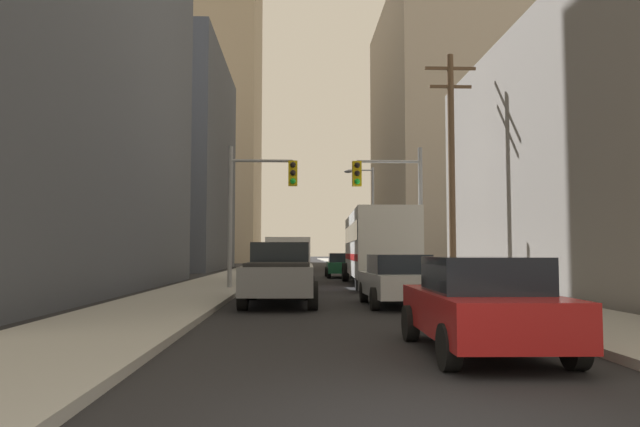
# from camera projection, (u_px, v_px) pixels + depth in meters

# --- Properties ---
(sidewalk_left) EXTENTS (3.30, 160.00, 0.15)m
(sidewalk_left) POSITION_uv_depth(u_px,v_px,m) (256.00, 268.00, 54.66)
(sidewalk_left) COLOR #9E9E99
(sidewalk_left) RESTS_ON ground
(sidewalk_right) EXTENTS (3.30, 160.00, 0.15)m
(sidewalk_right) POSITION_uv_depth(u_px,v_px,m) (364.00, 268.00, 55.05)
(sidewalk_right) COLOR #9E9E99
(sidewalk_right) RESTS_ON ground
(city_bus) EXTENTS (2.96, 11.59, 3.40)m
(city_bus) POSITION_uv_depth(u_px,v_px,m) (377.00, 245.00, 28.09)
(city_bus) COLOR silver
(city_bus) RESTS_ON ground
(pickup_truck_grey) EXTENTS (2.20, 5.44, 1.90)m
(pickup_truck_grey) POSITION_uv_depth(u_px,v_px,m) (280.00, 274.00, 18.06)
(pickup_truck_grey) COLOR slate
(pickup_truck_grey) RESTS_ON ground
(cargo_van_white) EXTENTS (2.16, 5.27, 2.26)m
(cargo_van_white) POSITION_uv_depth(u_px,v_px,m) (287.00, 258.00, 28.52)
(cargo_van_white) COLOR white
(cargo_van_white) RESTS_ON ground
(sedan_red) EXTENTS (1.95, 4.24, 1.52)m
(sedan_red) POSITION_uv_depth(u_px,v_px,m) (481.00, 305.00, 9.28)
(sedan_red) COLOR maroon
(sedan_red) RESTS_ON ground
(sedan_silver) EXTENTS (1.96, 4.27, 1.52)m
(sedan_silver) POSITION_uv_depth(u_px,v_px,m) (398.00, 280.00, 17.40)
(sedan_silver) COLOR #B7BABF
(sedan_silver) RESTS_ON ground
(sedan_green) EXTENTS (1.95, 4.24, 1.52)m
(sedan_green) POSITION_uv_depth(u_px,v_px,m) (342.00, 265.00, 36.83)
(sedan_green) COLOR #195938
(sedan_green) RESTS_ON ground
(sedan_blue) EXTENTS (1.95, 4.21, 1.52)m
(sedan_blue) POSITION_uv_depth(u_px,v_px,m) (289.00, 262.00, 46.58)
(sedan_blue) COLOR navy
(sedan_blue) RESTS_ON ground
(sedan_beige) EXTENTS (1.95, 4.25, 1.52)m
(sedan_beige) POSITION_uv_depth(u_px,v_px,m) (293.00, 261.00, 52.20)
(sedan_beige) COLOR #C6B793
(sedan_beige) RESTS_ON ground
(traffic_signal_near_left) EXTENTS (2.87, 0.44, 6.00)m
(traffic_signal_near_left) POSITION_uv_depth(u_px,v_px,m) (259.00, 194.00, 24.49)
(traffic_signal_near_left) COLOR gray
(traffic_signal_near_left) RESTS_ON ground
(traffic_signal_near_right) EXTENTS (2.97, 0.44, 6.00)m
(traffic_signal_near_right) POSITION_uv_depth(u_px,v_px,m) (392.00, 195.00, 24.71)
(traffic_signal_near_right) COLOR gray
(traffic_signal_near_right) RESTS_ON ground
(utility_pole_right) EXTENTS (2.20, 0.28, 10.08)m
(utility_pole_right) POSITION_uv_depth(u_px,v_px,m) (452.00, 164.00, 25.06)
(utility_pole_right) COLOR brown
(utility_pole_right) RESTS_ON ground
(street_lamp_right) EXTENTS (2.10, 0.32, 7.50)m
(street_lamp_right) POSITION_uv_depth(u_px,v_px,m) (369.00, 210.00, 40.98)
(street_lamp_right) COLOR gray
(street_lamp_right) RESTS_ON ground
(building_left_mid_office) EXTENTS (24.51, 20.15, 19.57)m
(building_left_mid_office) POSITION_uv_depth(u_px,v_px,m) (89.00, 162.00, 53.91)
(building_left_mid_office) COLOR #4C515B
(building_left_mid_office) RESTS_ON ground
(building_left_far_tower) EXTENTS (19.15, 18.42, 66.64)m
(building_left_far_tower) POSITION_uv_depth(u_px,v_px,m) (198.00, 50.00, 92.63)
(building_left_far_tower) COLOR tan
(building_left_far_tower) RESTS_ON ground
(building_right_mid_block) EXTENTS (14.77, 21.58, 25.61)m
(building_right_mid_block) POSITION_uv_depth(u_px,v_px,m) (460.00, 136.00, 57.09)
(building_right_mid_block) COLOR #B7A893
(building_right_mid_block) RESTS_ON ground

